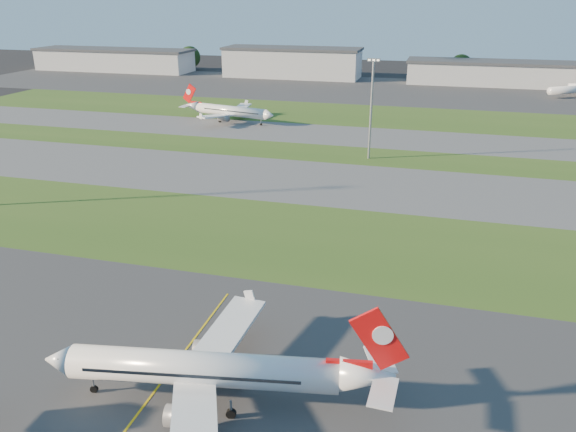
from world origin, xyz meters
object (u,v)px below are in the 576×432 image
(mini_jet_near, at_px, (574,89))
(light_mast_centre, at_px, (372,103))
(airliner_taxiing, at_px, (230,111))
(airliner_parked, at_px, (206,370))

(mini_jet_near, relative_size, light_mast_centre, 0.95)
(airliner_taxiing, height_order, mini_jet_near, airliner_taxiing)
(airliner_taxiing, distance_m, light_mast_centre, 62.60)
(airliner_taxiing, bearing_deg, mini_jet_near, -132.39)
(airliner_taxiing, xyz_separation_m, light_mast_centre, (51.69, -33.51, 11.12))
(mini_jet_near, bearing_deg, light_mast_centre, -155.63)
(mini_jet_near, xyz_separation_m, light_mast_centre, (-71.12, -118.96, 11.53))
(airliner_taxiing, distance_m, mini_jet_near, 149.60)
(airliner_parked, distance_m, airliner_taxiing, 141.82)
(airliner_taxiing, height_order, light_mast_centre, light_mast_centre)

